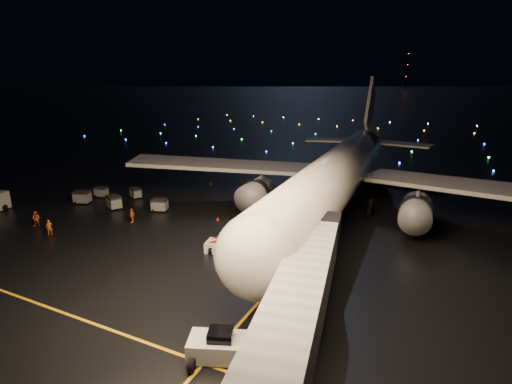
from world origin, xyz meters
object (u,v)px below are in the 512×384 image
crew_b (36,219)px  baggage_cart_2 (114,202)px  baggage_cart_4 (82,197)px  airliner (343,145)px  pushback_tug (221,344)px  baggage_cart_1 (136,193)px  baggage_cart_3 (101,192)px  baggage_cart_0 (160,205)px  belt_loader (229,237)px  crew_c (132,216)px  crew_a (49,227)px

crew_b → baggage_cart_2: size_ratio=0.90×
crew_b → baggage_cart_4: bearing=73.9°
airliner → baggage_cart_4: airliner is taller
pushback_tug → baggage_cart_1: size_ratio=2.34×
crew_b → pushback_tug: bearing=-50.6°
baggage_cart_3 → baggage_cart_4: baggage_cart_4 is taller
crew_b → baggage_cart_1: 15.13m
baggage_cart_0 → crew_b: bearing=-149.9°
belt_loader → crew_c: size_ratio=3.93×
belt_loader → crew_c: bearing=158.3°
belt_loader → baggage_cart_2: size_ratio=3.35×
baggage_cart_3 → baggage_cart_4: 3.70m
crew_a → crew_b: size_ratio=0.93×
pushback_tug → baggage_cart_4: bearing=129.1°
baggage_cart_0 → baggage_cart_4: baggage_cart_4 is taller
baggage_cart_2 → baggage_cart_3: 7.08m
crew_c → crew_b: bearing=-72.6°
crew_c → baggage_cart_4: 12.79m
baggage_cart_4 → pushback_tug: bearing=-49.3°
baggage_cart_0 → baggage_cart_2: 6.81m
crew_c → baggage_cart_4: size_ratio=0.85×
baggage_cart_2 → baggage_cart_3: (-6.15, 3.50, -0.16)m
airliner → crew_c: airliner is taller
baggage_cart_1 → baggage_cart_2: (1.00, -5.44, 0.16)m
pushback_tug → crew_a: bearing=140.1°
crew_c → airliner: bearing=112.9°
baggage_cart_3 → crew_c: bearing=-38.0°
baggage_cart_0 → baggage_cart_4: bearing=170.3°
crew_a → crew_b: bearing=109.3°
pushback_tug → crew_c: size_ratio=2.26×
pushback_tug → baggage_cart_2: 36.02m
baggage_cart_1 → baggage_cart_0: bearing=-0.4°
pushback_tug → crew_a: size_ratio=2.31×
crew_c → baggage_cart_4: same height
crew_c → baggage_cart_3: 14.24m
crew_a → baggage_cart_1: bearing=41.6°
pushback_tug → baggage_cart_4: (-35.80, 20.08, -0.07)m
baggage_cart_0 → baggage_cart_2: size_ratio=0.93×
belt_loader → baggage_cart_1: size_ratio=4.06×
baggage_cart_0 → crew_c: bearing=-110.8°
crew_c → baggage_cart_0: 5.22m
airliner → crew_c: bearing=-144.8°
crew_c → baggage_cart_3: size_ratio=1.03×
baggage_cart_3 → baggage_cart_2: bearing=-39.4°
crew_c → baggage_cart_0: bearing=163.0°
baggage_cart_1 → baggage_cart_4: 7.54m
airliner → crew_b: airliner is taller
crew_c → baggage_cart_3: (-12.54, 6.75, -0.16)m
baggage_cart_3 → crew_b: bearing=-87.3°
crew_c → baggage_cart_2: (-6.40, 3.24, -0.00)m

